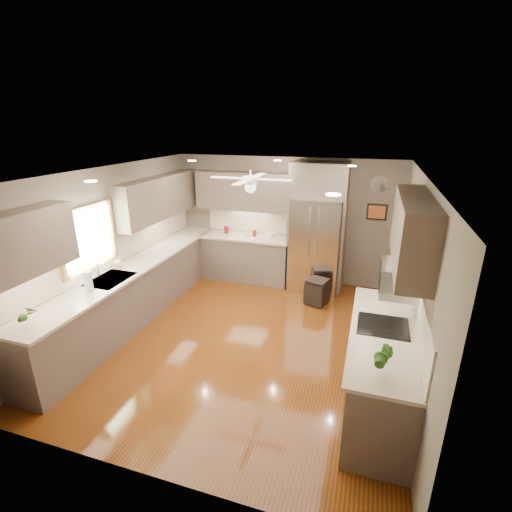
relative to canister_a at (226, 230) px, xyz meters
The scene contains 28 objects.
floor 2.74m from the canister_a, 62.15° to the right, with size 5.00×5.00×0.00m, color #4D1D0A.
ceiling 2.94m from the canister_a, 62.15° to the right, with size 5.00×5.00×0.00m, color white.
wall_back 1.24m from the canister_a, 11.82° to the left, with size 4.50×4.50×0.00m, color #685B4F.
wall_front 4.90m from the canister_a, 75.95° to the right, with size 4.50×4.50×0.00m, color #685B4F.
wall_left 2.50m from the canister_a, 115.23° to the right, with size 5.00×5.00×0.00m, color #685B4F.
wall_right 4.12m from the canister_a, 33.21° to the right, with size 5.00×5.00×0.00m, color #685B4F.
canister_a is the anchor object (origin of this frame).
canister_b 0.11m from the canister_a, 23.92° to the right, with size 0.08×0.08×0.13m, color silver.
canister_c 0.47m from the canister_a, ahead, with size 0.10×0.10×0.16m, color beige.
canister_d 0.63m from the canister_a, ahead, with size 0.08×0.08×0.13m, color maroon.
soap_bottle 2.50m from the canister_a, 110.86° to the right, with size 0.08×0.08×0.18m, color white.
potted_plant_left 4.22m from the canister_a, 100.37° to the right, with size 0.15×0.10×0.29m, color #285A19.
potted_plant_right 4.89m from the canister_a, 50.82° to the right, with size 0.16×0.13×0.30m, color #285A19.
bowl 0.95m from the canister_a, ahead, with size 0.20×0.20×0.05m, color beige.
left_run 2.30m from the canister_a, 110.01° to the right, with size 0.65×4.70×1.45m.
back_run 0.71m from the canister_a, ahead, with size 1.85×0.65×1.45m.
uppers 1.82m from the canister_a, 73.79° to the right, with size 4.50×4.70×0.95m.
window 2.99m from the canister_a, 110.54° to the right, with size 0.05×1.12×0.92m.
sink 2.85m from the canister_a, 105.10° to the right, with size 0.50×0.70×0.32m.
refrigerator 1.90m from the canister_a, ahead, with size 1.06×0.75×2.45m.
right_run 4.40m from the canister_a, 44.37° to the right, with size 0.70×2.20×1.45m.
microwave 4.29m from the canister_a, 41.06° to the right, with size 0.43×0.55×0.34m.
ceiling_fan 2.63m from the canister_a, 58.64° to the right, with size 1.18×1.18×0.32m.
recessed_lights 2.63m from the canister_a, 58.17° to the right, with size 2.84×3.14×0.01m.
wall_clock 3.12m from the canister_a, ahead, with size 0.30×0.03×0.30m.
framed_print 3.00m from the canister_a, ahead, with size 0.36×0.03×0.30m.
stool 2.33m from the canister_a, 20.45° to the right, with size 0.45×0.45×0.45m.
paper_towel 3.25m from the canister_a, 103.53° to the right, with size 0.12×0.12×0.29m.
Camera 1 is at (1.65, -4.64, 3.12)m, focal length 26.00 mm.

